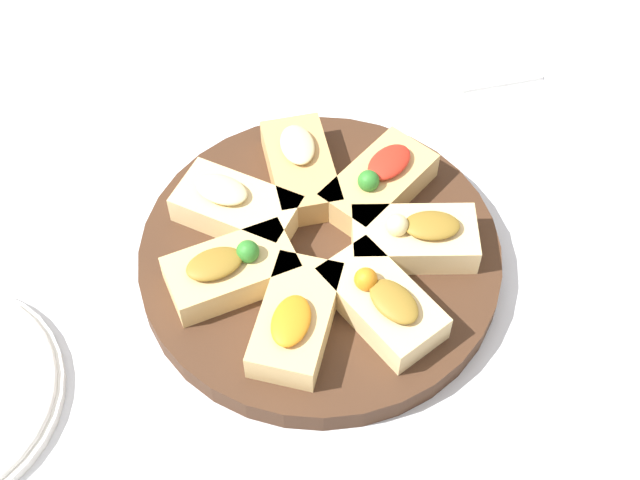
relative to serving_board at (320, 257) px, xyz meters
name	(u,v)px	position (x,y,z in m)	size (l,w,h in m)	color
ground_plane	(320,265)	(0.00, 0.00, -0.01)	(3.00, 3.00, 0.00)	silver
serving_board	(320,257)	(0.00, 0.00, 0.00)	(0.33, 0.33, 0.03)	#422819
focaccia_slice_0	(415,237)	(-0.05, -0.07, 0.03)	(0.11, 0.12, 0.05)	#E5C689
focaccia_slice_1	(379,183)	(0.02, -0.08, 0.03)	(0.08, 0.12, 0.05)	tan
focaccia_slice_2	(300,168)	(0.08, -0.03, 0.03)	(0.12, 0.10, 0.04)	tan
focaccia_slice_3	(236,207)	(0.07, 0.04, 0.03)	(0.13, 0.11, 0.04)	#E5C689
focaccia_slice_4	(231,270)	(0.02, 0.08, 0.03)	(0.08, 0.12, 0.05)	#DBB775
focaccia_slice_5	(296,319)	(-0.06, 0.06, 0.03)	(0.12, 0.12, 0.04)	#DBB775
focaccia_slice_6	(382,302)	(-0.08, -0.01, 0.03)	(0.11, 0.06, 0.05)	#E5C689
napkin_stack	(486,50)	(0.13, -0.32, -0.01)	(0.11, 0.09, 0.01)	white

